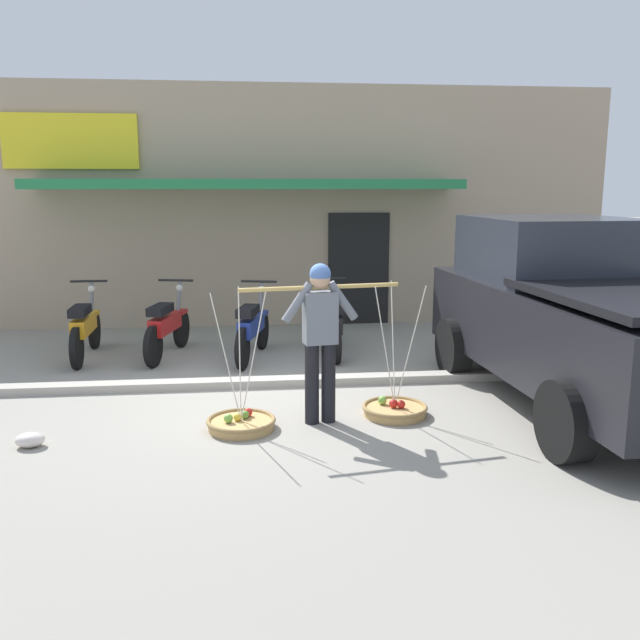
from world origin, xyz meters
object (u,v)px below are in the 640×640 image
fruit_basket_left_side (395,409)px  plastic_litter_bag (30,440)px  motorcycle_end_of_row (332,324)px  parked_truck (576,315)px  fruit_basket_right_side (241,423)px  motorcycle_third_in_row (252,328)px  motorcycle_second_in_row (167,327)px  motorcycle_nearest_shop (85,328)px  fruit_vendor (320,332)px

fruit_basket_left_side → plastic_litter_bag: size_ratio=5.19×
fruit_basket_left_side → motorcycle_end_of_row: size_ratio=0.80×
parked_truck → plastic_litter_bag: bearing=-172.6°
fruit_basket_right_side → parked_truck: parked_truck is taller
motorcycle_third_in_row → motorcycle_end_of_row: (1.19, 0.19, 0.00)m
motorcycle_second_in_row → fruit_basket_left_side: bearing=-46.8°
fruit_basket_left_side → motorcycle_nearest_shop: (-3.92, 2.96, 0.38)m
fruit_basket_right_side → motorcycle_nearest_shop: 3.94m
motorcycle_second_in_row → plastic_litter_bag: (-0.94, -3.45, -0.38)m
fruit_basket_right_side → plastic_litter_bag: (-2.02, -0.26, -0.00)m
fruit_vendor → plastic_litter_bag: fruit_vendor is taller
motorcycle_end_of_row → fruit_basket_left_side: bearing=-83.5°
fruit_basket_right_side → plastic_litter_bag: bearing=-172.6°
fruit_vendor → motorcycle_nearest_shop: fruit_vendor is taller
parked_truck → motorcycle_third_in_row: bearing=146.3°
fruit_basket_left_side → motorcycle_second_in_row: bearing=133.2°
motorcycle_nearest_shop → motorcycle_third_in_row: bearing=-7.0°
motorcycle_third_in_row → plastic_litter_bag: (-2.18, -3.18, -0.38)m
fruit_basket_left_side → motorcycle_third_in_row: fruit_basket_left_side is taller
motorcycle_second_in_row → motorcycle_third_in_row: (1.24, -0.26, 0.00)m
motorcycle_nearest_shop → fruit_vendor: bearing=-45.1°
fruit_vendor → motorcycle_end_of_row: bearing=80.4°
fruit_basket_right_side → parked_truck: (3.80, 0.49, 0.96)m
parked_truck → motorcycle_nearest_shop: bearing=155.7°
motorcycle_nearest_shop → motorcycle_third_in_row: same height
fruit_vendor → fruit_basket_left_side: fruit_vendor is taller
fruit_basket_right_side → motorcycle_second_in_row: fruit_basket_right_side is taller
fruit_basket_left_side → fruit_basket_right_side: (-1.67, -0.26, 0.00)m
motorcycle_second_in_row → motorcycle_end_of_row: (2.42, -0.07, 0.00)m
motorcycle_second_in_row → motorcycle_nearest_shop: bearing=178.6°
fruit_basket_right_side → motorcycle_third_in_row: (0.16, 2.92, 0.38)m
fruit_basket_left_side → parked_truck: 2.35m
fruit_basket_left_side → motorcycle_third_in_row: bearing=119.6°
fruit_basket_right_side → motorcycle_end_of_row: fruit_basket_right_side is taller
motorcycle_end_of_row → motorcycle_second_in_row: bearing=178.4°
motorcycle_end_of_row → plastic_litter_bag: motorcycle_end_of_row is taller
motorcycle_end_of_row → plastic_litter_bag: bearing=-134.9°
motorcycle_nearest_shop → fruit_basket_right_side: bearing=-55.0°
fruit_vendor → motorcycle_second_in_row: 3.65m
motorcycle_nearest_shop → motorcycle_second_in_row: 1.17m
fruit_vendor → fruit_basket_left_side: size_ratio=1.17×
fruit_vendor → motorcycle_second_in_row: (-1.92, 3.06, -0.52)m
fruit_vendor → motorcycle_nearest_shop: (-3.08, 3.09, -0.52)m
fruit_basket_right_side → motorcycle_second_in_row: bearing=108.7°
motorcycle_nearest_shop → parked_truck: parked_truck is taller
fruit_basket_left_side → motorcycle_second_in_row: 4.04m
fruit_basket_left_side → motorcycle_second_in_row: size_ratio=0.81×
fruit_basket_left_side → plastic_litter_bag: fruit_basket_left_side is taller
motorcycle_third_in_row → parked_truck: size_ratio=0.37×
fruit_basket_right_side → motorcycle_third_in_row: fruit_basket_right_side is taller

